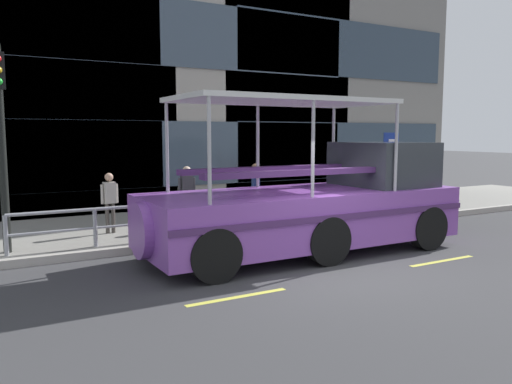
{
  "coord_description": "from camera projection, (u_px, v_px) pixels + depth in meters",
  "views": [
    {
      "loc": [
        -6.02,
        -7.75,
        2.63
      ],
      "look_at": [
        -0.34,
        2.37,
        1.3
      ],
      "focal_mm": 35.42,
      "sensor_mm": 36.0,
      "label": 1
    }
  ],
  "objects": [
    {
      "name": "traffic_light_pole",
      "position": [
        1.0,
        128.0,
        10.18
      ],
      "size": [
        0.24,
        0.46,
        4.25
      ],
      "color": "black",
      "rests_on": "sidewalk"
    },
    {
      "name": "pedestrian_near_stern",
      "position": [
        110.0,
        197.0,
        12.48
      ],
      "size": [
        0.43,
        0.21,
        1.5
      ],
      "color": "#47423D",
      "rests_on": "sidewalk"
    },
    {
      "name": "sidewalk",
      "position": [
        213.0,
        221.0,
        14.78
      ],
      "size": [
        32.0,
        4.8,
        0.18
      ],
      "primitive_type": "cube",
      "color": "gray",
      "rests_on": "ground_plane"
    },
    {
      "name": "curb_edge",
      "position": [
        254.0,
        236.0,
        12.63
      ],
      "size": [
        32.0,
        0.18,
        0.18
      ],
      "primitive_type": "cube",
      "color": "#B2ADA3",
      "rests_on": "ground_plane"
    },
    {
      "name": "curb_guardrail",
      "position": [
        268.0,
        206.0,
        13.14
      ],
      "size": [
        12.39,
        0.09,
        0.86
      ],
      "color": "#9EA0A8",
      "rests_on": "sidewalk"
    },
    {
      "name": "pedestrian_near_bow",
      "position": [
        335.0,
        180.0,
        15.17
      ],
      "size": [
        0.25,
        0.5,
        1.77
      ],
      "color": "#1E2338",
      "rests_on": "sidewalk"
    },
    {
      "name": "pedestrian_mid_right",
      "position": [
        187.0,
        191.0,
        13.14
      ],
      "size": [
        0.47,
        0.22,
        1.63
      ],
      "color": "#1E2338",
      "rests_on": "sidewalk"
    },
    {
      "name": "duck_tour_boat",
      "position": [
        321.0,
        204.0,
        11.4
      ],
      "size": [
        8.91,
        2.56,
        3.38
      ],
      "color": "purple",
      "rests_on": "ground_plane"
    },
    {
      "name": "pedestrian_mid_left",
      "position": [
        256.0,
        187.0,
        14.09
      ],
      "size": [
        0.26,
        0.46,
        1.64
      ],
      "color": "#1E2338",
      "rests_on": "sidewalk"
    },
    {
      "name": "parking_sign",
      "position": [
        390.0,
        159.0,
        15.55
      ],
      "size": [
        0.6,
        0.12,
        2.5
      ],
      "color": "#4C4F54",
      "rests_on": "sidewalk"
    },
    {
      "name": "ground_plane",
      "position": [
        330.0,
        268.0,
        9.94
      ],
      "size": [
        120.0,
        120.0,
        0.0
      ],
      "primitive_type": "plane",
      "color": "#3D3D3F"
    },
    {
      "name": "lane_centreline",
      "position": [
        353.0,
        277.0,
        9.35
      ],
      "size": [
        25.8,
        0.12,
        0.01
      ],
      "color": "#DBD64C",
      "rests_on": "ground_plane"
    }
  ]
}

